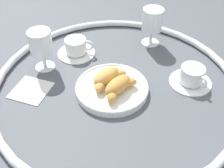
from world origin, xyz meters
name	(u,v)px	position (x,y,z in m)	size (l,w,h in m)	color
ground_plane	(116,86)	(0.00, 0.00, 0.00)	(2.20, 2.20, 0.00)	#4C4F56
table_chrome_rim	(116,83)	(0.00, 0.00, 0.01)	(0.78, 0.78, 0.02)	silver
pastry_plate	(112,88)	(0.03, 0.00, 0.01)	(0.23, 0.23, 0.02)	white
croissant_large	(107,77)	(0.02, -0.02, 0.04)	(0.13, 0.08, 0.04)	#D6994C
croissant_small	(119,86)	(0.04, 0.03, 0.04)	(0.13, 0.08, 0.04)	#CC893D
coffee_cup_near	(192,77)	(-0.13, 0.20, 0.03)	(0.14, 0.14, 0.06)	white
coffee_cup_far	(76,48)	(-0.08, -0.21, 0.03)	(0.14, 0.14, 0.06)	white
juice_glass_left	(41,44)	(0.04, -0.26, 0.09)	(0.08, 0.08, 0.14)	white
juice_glass_right	(152,21)	(-0.28, -0.01, 0.09)	(0.08, 0.08, 0.14)	white
folded_napkin	(31,90)	(0.15, -0.22, 0.00)	(0.11, 0.11, 0.01)	silver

